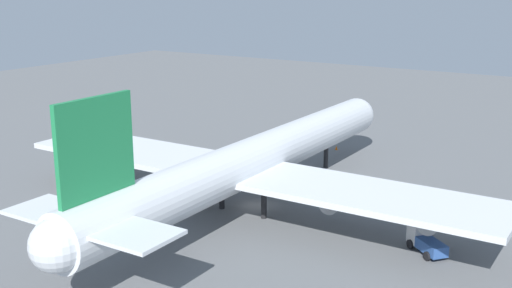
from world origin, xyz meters
name	(u,v)px	position (x,y,z in m)	size (l,w,h in m)	color
ground_plane	(256,206)	(0.00, 0.00, 0.00)	(272.61, 272.61, 0.00)	slate
cargo_airplane	(253,161)	(-0.60, 0.00, 6.15)	(68.15, 63.33, 18.17)	silver
maintenance_van	(425,241)	(-2.39, -22.70, 1.23)	(4.73, 5.19, 2.58)	silver
safety_cone_nose	(336,148)	(30.67, 3.13, 0.34)	(0.48, 0.48, 0.69)	orange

